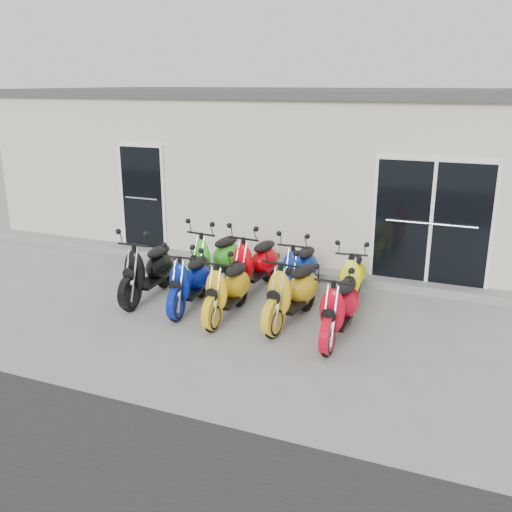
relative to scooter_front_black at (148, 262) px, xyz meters
The scene contains 15 objects.
ground 1.79m from the scooter_front_black, ahead, with size 80.00×80.00×0.00m, color gray.
building 5.62m from the scooter_front_black, 72.52° to the left, with size 14.00×6.00×3.20m, color beige.
roof_cap 6.14m from the scooter_front_black, 72.52° to the left, with size 14.20×6.20×0.16m, color #3F3F42.
front_step 2.75m from the scooter_front_black, 51.70° to the left, with size 14.00×0.40×0.15m, color gray.
door_left 2.80m from the scooter_front_black, 124.21° to the left, with size 1.07×0.08×2.22m, color black.
door_right 4.86m from the scooter_front_black, 27.90° to the left, with size 2.02×0.08×2.22m, color black.
scooter_front_black is the anchor object (origin of this frame).
scooter_front_blue 0.87m from the scooter_front_black, ahead, with size 0.59×1.63×1.20m, color #041788, non-canonical shape.
scooter_front_orange_a 1.59m from the scooter_front_black, ahead, with size 0.60×1.65×1.22m, color gold, non-canonical shape.
scooter_front_orange_b 2.56m from the scooter_front_black, ahead, with size 0.64×1.77×1.31m, color gold, non-canonical shape.
scooter_front_red 3.38m from the scooter_front_black, ahead, with size 0.61×1.66×1.23m, color red, non-canonical shape.
scooter_back_green 1.25m from the scooter_front_black, 53.77° to the left, with size 0.64×1.76×1.30m, color green, non-canonical shape.
scooter_back_red 1.81m from the scooter_front_black, 33.92° to the left, with size 0.64×1.75×1.30m, color #E8000A, non-canonical shape.
scooter_back_blue 2.54m from the scooter_front_black, 24.51° to the left, with size 0.61×1.67×1.23m, color #092AA1, non-canonical shape.
scooter_back_yellow 3.39m from the scooter_front_black, 18.87° to the left, with size 0.58×1.59×1.17m, color #FCFF06, non-canonical shape.
Camera 1 is at (3.45, -7.74, 3.52)m, focal length 40.00 mm.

